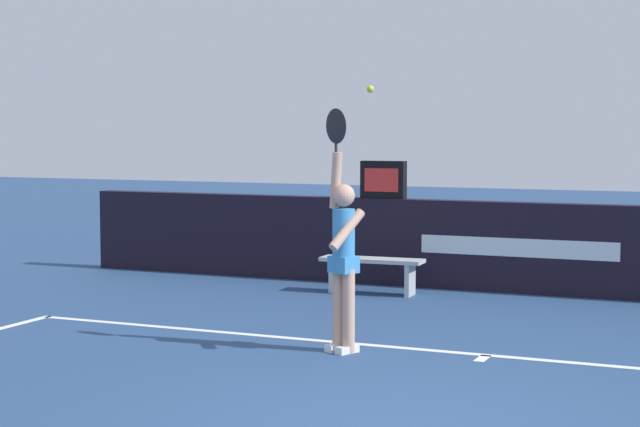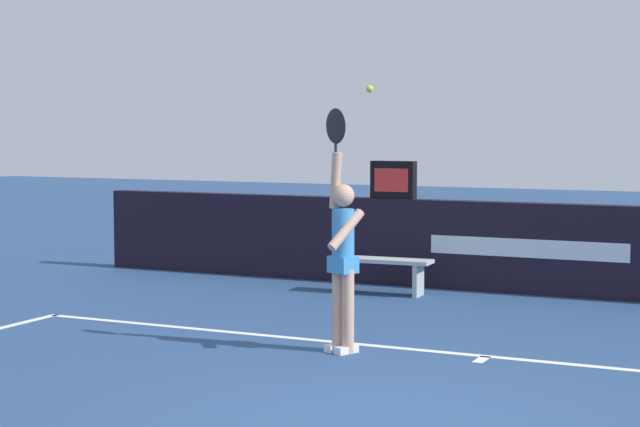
% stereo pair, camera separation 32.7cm
% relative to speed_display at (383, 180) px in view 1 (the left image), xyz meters
% --- Properties ---
extents(ground_plane, '(60.00, 60.00, 0.00)m').
position_rel_speed_display_xyz_m(ground_plane, '(2.50, -6.58, -1.45)').
color(ground_plane, navy).
extents(court_lines, '(10.40, 5.43, 0.00)m').
position_rel_speed_display_xyz_m(court_lines, '(2.50, -6.59, -1.44)').
color(court_lines, white).
rests_on(court_lines, ground).
extents(back_wall, '(14.20, 0.25, 1.19)m').
position_rel_speed_display_xyz_m(back_wall, '(2.50, 0.00, -0.85)').
color(back_wall, black).
rests_on(back_wall, ground).
extents(speed_display, '(0.63, 0.17, 0.52)m').
position_rel_speed_display_xyz_m(speed_display, '(0.00, 0.00, 0.00)').
color(speed_display, black).
rests_on(speed_display, back_wall).
extents(tennis_player, '(0.45, 0.45, 2.36)m').
position_rel_speed_display_xyz_m(tennis_player, '(1.19, -4.34, -0.48)').
color(tennis_player, tan).
rests_on(tennis_player, ground).
extents(tennis_ball, '(0.07, 0.07, 0.07)m').
position_rel_speed_display_xyz_m(tennis_ball, '(1.43, -4.25, 1.08)').
color(tennis_ball, '#C9DC31').
extents(courtside_bench_near, '(1.37, 0.43, 0.47)m').
position_rel_speed_display_xyz_m(courtside_bench_near, '(0.16, -0.86, -1.09)').
color(courtside_bench_near, '#B2BBB9').
rests_on(courtside_bench_near, ground).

